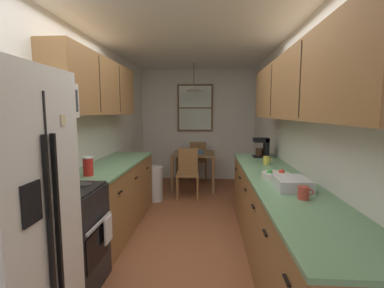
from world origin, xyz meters
TOP-DOWN VIEW (x-y plane):
  - ground_plane at (0.00, 1.00)m, footprint 12.00×12.00m
  - wall_left at (-1.35, 1.00)m, footprint 0.10×9.00m
  - wall_right at (1.35, 1.00)m, footprint 0.10×9.00m
  - wall_back at (0.00, 3.65)m, footprint 4.40×0.10m
  - ceiling_slab at (0.00, 1.00)m, footprint 4.40×9.00m
  - stove_range at (-0.99, -0.51)m, footprint 0.66×0.62m
  - microwave_over_range at (-1.11, -0.51)m, footprint 0.39×0.56m
  - counter_left at (-1.00, 0.79)m, footprint 0.64×1.99m
  - upper_cabinets_left at (-1.14, 0.74)m, footprint 0.33×2.07m
  - counter_right at (1.00, 0.06)m, footprint 0.64×3.34m
  - upper_cabinets_right at (1.14, 0.01)m, footprint 0.33×3.02m
  - dining_table at (-0.04, 2.84)m, footprint 0.86×0.86m
  - dining_chair_near at (-0.12, 2.20)m, footprint 0.42×0.42m
  - dining_chair_far at (0.02, 3.47)m, footprint 0.40×0.40m
  - pendant_light at (-0.04, 2.84)m, footprint 0.31×0.31m
  - back_window at (-0.06, 3.58)m, footprint 0.82×0.05m
  - trash_bin at (-0.70, 1.95)m, footprint 0.30×0.30m
  - storage_canister at (-1.00, 0.06)m, footprint 0.11×0.11m
  - dish_towel at (-0.64, -0.36)m, footprint 0.02×0.16m
  - coffee_maker at (1.07, 1.38)m, footprint 0.22×0.18m
  - mug_by_coffeemaker at (1.01, -0.59)m, footprint 0.12×0.08m
  - mug_spare at (1.02, 0.82)m, footprint 0.12×0.08m
  - fruit_bowl at (0.95, 0.06)m, footprint 0.28×0.28m
  - dish_rack at (1.00, -0.31)m, footprint 0.28×0.34m
  - table_serving_bowl at (0.06, 2.77)m, footprint 0.21×0.21m

SIDE VIEW (x-z plane):
  - ground_plane at x=0.00m, z-range 0.00..0.00m
  - trash_bin at x=-0.70m, z-range 0.00..0.61m
  - counter_right at x=1.00m, z-range 0.00..0.90m
  - counter_left at x=-1.00m, z-range 0.00..0.90m
  - stove_range at x=-0.99m, z-range -0.08..1.02m
  - dish_towel at x=-0.64m, z-range 0.38..0.62m
  - dining_chair_near at x=-0.12m, z-range 0.05..0.95m
  - dining_chair_far at x=0.02m, z-range 0.05..0.95m
  - dining_table at x=-0.04m, z-range 0.25..0.98m
  - table_serving_bowl at x=0.06m, z-range 0.73..0.79m
  - fruit_bowl at x=0.95m, z-range 0.89..0.98m
  - mug_by_coffeemaker at x=1.01m, z-range 0.90..1.00m
  - dish_rack at x=1.00m, z-range 0.90..1.00m
  - mug_spare at x=1.02m, z-range 0.90..1.00m
  - storage_canister at x=-1.00m, z-range 0.90..1.10m
  - coffee_maker at x=1.07m, z-range 0.91..1.20m
  - wall_left at x=-1.35m, z-range 0.00..2.55m
  - wall_right at x=1.35m, z-range 0.00..2.55m
  - wall_back at x=0.00m, z-range 0.00..2.55m
  - back_window at x=-0.06m, z-range 1.13..2.21m
  - microwave_over_range at x=-1.11m, z-range 1.52..1.82m
  - upper_cabinets_right at x=1.14m, z-range 1.50..2.14m
  - upper_cabinets_left at x=-1.14m, z-range 1.54..2.24m
  - pendant_light at x=-0.04m, z-range 1.78..2.33m
  - ceiling_slab at x=0.00m, z-range 2.55..2.63m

